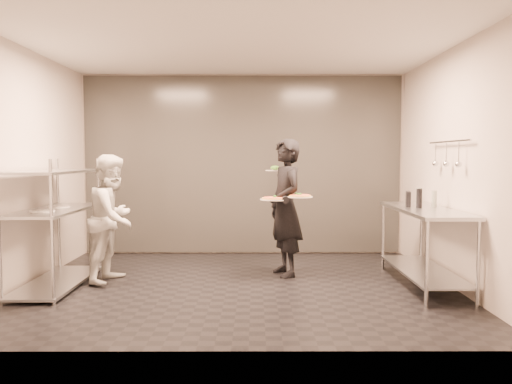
{
  "coord_description": "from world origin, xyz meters",
  "views": [
    {
      "loc": [
        0.19,
        -5.81,
        1.52
      ],
      "look_at": [
        0.2,
        0.17,
        1.1
      ],
      "focal_mm": 35.0,
      "sensor_mm": 36.0,
      "label": 1
    }
  ],
  "objects_px": {
    "pos_monitor": "(408,199)",
    "chef": "(113,218)",
    "waiter": "(285,208)",
    "bottle_dark": "(419,198)",
    "pass_rack": "(55,221)",
    "salad_plate": "(275,169)",
    "prep_counter": "(424,233)",
    "pizza_plate_far": "(300,196)",
    "bottle_clear": "(434,199)",
    "pizza_plate_near": "(275,199)",
    "bottle_green": "(419,198)"
  },
  "relations": [
    {
      "from": "salad_plate",
      "to": "pizza_plate_near",
      "type": "bearing_deg",
      "value": -92.61
    },
    {
      "from": "waiter",
      "to": "pass_rack",
      "type": "bearing_deg",
      "value": -97.74
    },
    {
      "from": "waiter",
      "to": "pos_monitor",
      "type": "bearing_deg",
      "value": 60.18
    },
    {
      "from": "pizza_plate_far",
      "to": "bottle_clear",
      "type": "distance_m",
      "value": 1.6
    },
    {
      "from": "pass_rack",
      "to": "chef",
      "type": "height_order",
      "value": "chef"
    },
    {
      "from": "salad_plate",
      "to": "bottle_green",
      "type": "bearing_deg",
      "value": -25.81
    },
    {
      "from": "pizza_plate_far",
      "to": "bottle_dark",
      "type": "xyz_separation_m",
      "value": [
        1.38,
        -0.24,
        -0.01
      ]
    },
    {
      "from": "pizza_plate_far",
      "to": "salad_plate",
      "type": "xyz_separation_m",
      "value": [
        -0.28,
        0.61,
        0.32
      ]
    },
    {
      "from": "pass_rack",
      "to": "waiter",
      "type": "relative_size",
      "value": 0.91
    },
    {
      "from": "pos_monitor",
      "to": "chef",
      "type": "bearing_deg",
      "value": -165.92
    },
    {
      "from": "chef",
      "to": "salad_plate",
      "type": "distance_m",
      "value": 2.18
    },
    {
      "from": "pizza_plate_near",
      "to": "bottle_clear",
      "type": "height_order",
      "value": "bottle_clear"
    },
    {
      "from": "prep_counter",
      "to": "waiter",
      "type": "xyz_separation_m",
      "value": [
        -1.6,
        0.53,
        0.25
      ]
    },
    {
      "from": "waiter",
      "to": "bottle_clear",
      "type": "distance_m",
      "value": 1.81
    },
    {
      "from": "pass_rack",
      "to": "pizza_plate_near",
      "type": "height_order",
      "value": "pass_rack"
    },
    {
      "from": "pass_rack",
      "to": "bottle_clear",
      "type": "relative_size",
      "value": 8.01
    },
    {
      "from": "prep_counter",
      "to": "bottle_clear",
      "type": "relative_size",
      "value": 9.01
    },
    {
      "from": "pass_rack",
      "to": "chef",
      "type": "distance_m",
      "value": 0.65
    },
    {
      "from": "bottle_green",
      "to": "bottle_dark",
      "type": "bearing_deg",
      "value": -103.62
    },
    {
      "from": "salad_plate",
      "to": "pos_monitor",
      "type": "relative_size",
      "value": 1.0
    },
    {
      "from": "chef",
      "to": "salad_plate",
      "type": "xyz_separation_m",
      "value": [
        2.01,
        0.62,
        0.59
      ]
    },
    {
      "from": "pass_rack",
      "to": "bottle_dark",
      "type": "height_order",
      "value": "pass_rack"
    },
    {
      "from": "waiter",
      "to": "chef",
      "type": "bearing_deg",
      "value": -101.33
    },
    {
      "from": "pizza_plate_far",
      "to": "bottle_clear",
      "type": "bearing_deg",
      "value": -5.15
    },
    {
      "from": "prep_counter",
      "to": "waiter",
      "type": "height_order",
      "value": "waiter"
    },
    {
      "from": "chef",
      "to": "bottle_dark",
      "type": "distance_m",
      "value": 3.69
    },
    {
      "from": "chef",
      "to": "bottle_clear",
      "type": "xyz_separation_m",
      "value": [
        3.88,
        -0.13,
        0.25
      ]
    },
    {
      "from": "waiter",
      "to": "pizza_plate_far",
      "type": "distance_m",
      "value": 0.35
    },
    {
      "from": "prep_counter",
      "to": "salad_plate",
      "type": "relative_size",
      "value": 7.11
    },
    {
      "from": "pass_rack",
      "to": "bottle_dark",
      "type": "xyz_separation_m",
      "value": [
        4.27,
        0.03,
        0.27
      ]
    },
    {
      "from": "bottle_dark",
      "to": "chef",
      "type": "bearing_deg",
      "value": 176.5
    },
    {
      "from": "salad_plate",
      "to": "bottle_green",
      "type": "relative_size",
      "value": 1.06
    },
    {
      "from": "waiter",
      "to": "pos_monitor",
      "type": "xyz_separation_m",
      "value": [
        1.48,
        -0.29,
        0.14
      ]
    },
    {
      "from": "bottle_clear",
      "to": "pos_monitor",
      "type": "bearing_deg",
      "value": 155.58
    },
    {
      "from": "waiter",
      "to": "bottle_dark",
      "type": "height_order",
      "value": "waiter"
    },
    {
      "from": "prep_counter",
      "to": "pizza_plate_far",
      "type": "height_order",
      "value": "pizza_plate_far"
    },
    {
      "from": "pizza_plate_near",
      "to": "bottle_dark",
      "type": "bearing_deg",
      "value": -9.47
    },
    {
      "from": "chef",
      "to": "bottle_dark",
      "type": "height_order",
      "value": "chef"
    },
    {
      "from": "bottle_dark",
      "to": "salad_plate",
      "type": "bearing_deg",
      "value": 153.07
    },
    {
      "from": "pizza_plate_near",
      "to": "bottle_clear",
      "type": "relative_size",
      "value": 1.79
    },
    {
      "from": "waiter",
      "to": "pos_monitor",
      "type": "distance_m",
      "value": 1.51
    },
    {
      "from": "salad_plate",
      "to": "pos_monitor",
      "type": "bearing_deg",
      "value": -21.35
    },
    {
      "from": "pizza_plate_far",
      "to": "salad_plate",
      "type": "height_order",
      "value": "salad_plate"
    },
    {
      "from": "waiter",
      "to": "pizza_plate_far",
      "type": "height_order",
      "value": "waiter"
    },
    {
      "from": "bottle_clear",
      "to": "bottle_dark",
      "type": "distance_m",
      "value": 0.23
    },
    {
      "from": "prep_counter",
      "to": "bottle_clear",
      "type": "distance_m",
      "value": 0.44
    },
    {
      "from": "pizza_plate_far",
      "to": "salad_plate",
      "type": "relative_size",
      "value": 1.21
    },
    {
      "from": "pass_rack",
      "to": "chef",
      "type": "relative_size",
      "value": 1.03
    },
    {
      "from": "pizza_plate_near",
      "to": "salad_plate",
      "type": "xyz_separation_m",
      "value": [
        0.03,
        0.56,
        0.35
      ]
    },
    {
      "from": "waiter",
      "to": "bottle_dark",
      "type": "xyz_separation_m",
      "value": [
        1.54,
        -0.51,
        0.16
      ]
    }
  ]
}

